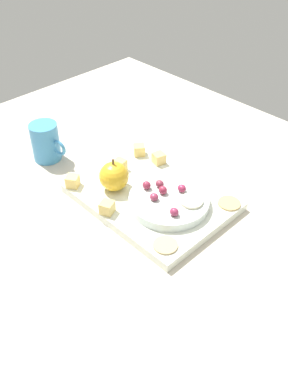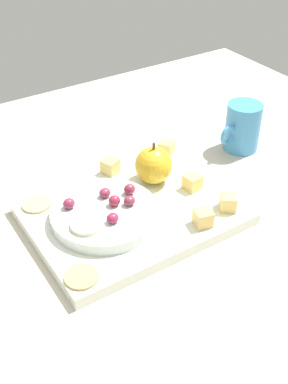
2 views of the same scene
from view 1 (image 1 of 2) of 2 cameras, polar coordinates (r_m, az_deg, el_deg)
table at (r=95.29cm, az=-0.91°, el=-0.94°), size 118.92×104.04×4.66cm
platter at (r=90.41cm, az=0.89°, el=-0.80°), size 32.69×24.74×1.98cm
serving_dish at (r=86.82cm, az=3.49°, el=-1.20°), size 16.81×16.81×1.94cm
apple_whole at (r=89.72cm, az=-4.14°, el=2.16°), size 6.44×6.44×6.44cm
apple_stem at (r=87.47cm, az=-4.26°, el=4.16°), size 0.50×0.50×1.20cm
cheese_cube_0 at (r=96.30cm, az=-3.34°, el=3.71°), size 2.92×2.92×2.59cm
cheese_cube_1 at (r=84.88cm, az=-5.08°, el=-2.13°), size 3.38×3.38×2.59cm
cheese_cube_2 at (r=101.28cm, az=-0.66°, el=5.78°), size 3.63×3.63×2.59cm
cheese_cube_3 at (r=92.61cm, az=-9.76°, el=1.48°), size 3.60×3.60×2.59cm
cheese_cube_4 at (r=98.42cm, az=2.04°, el=4.64°), size 3.15×3.15×2.59cm
cracker_0 at (r=89.03cm, az=11.60°, el=-1.52°), size 4.74×4.74×0.40cm
cracker_1 at (r=78.65cm, az=2.95°, el=-7.28°), size 4.74×4.74×0.40cm
grape_0 at (r=81.55cm, az=4.16°, el=-2.74°), size 1.88×1.69×1.67cm
grape_1 at (r=87.40cm, az=5.21°, el=0.52°), size 1.88×1.69×1.57cm
grape_2 at (r=84.94cm, az=1.39°, el=-0.67°), size 1.88×1.69×1.52cm
grape_3 at (r=88.28cm, az=2.16°, el=1.13°), size 1.88×1.69×1.57cm
grape_4 at (r=86.51cm, az=2.63°, el=0.27°), size 1.88×1.69×1.77cm
grape_5 at (r=87.67cm, az=0.35°, el=0.94°), size 1.88×1.69×1.78cm
apple_slice_0 at (r=85.15cm, az=6.50°, el=-1.25°), size 4.73×4.73×0.60cm
cup at (r=104.29cm, az=-13.31°, el=6.68°), size 9.96×6.80×9.50cm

